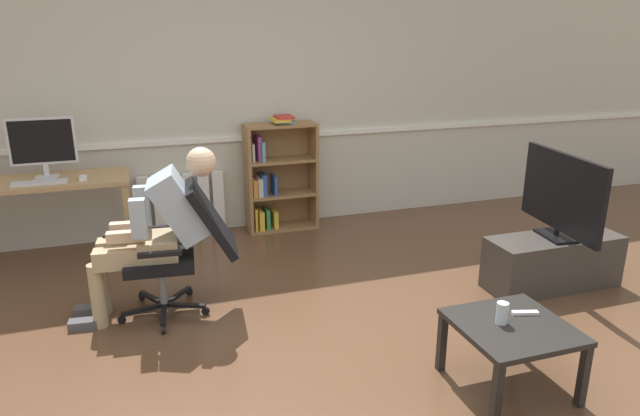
{
  "coord_description": "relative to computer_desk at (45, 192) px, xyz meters",
  "views": [
    {
      "loc": [
        -1.1,
        -2.87,
        1.95
      ],
      "look_at": [
        0.15,
        0.85,
        0.7
      ],
      "focal_mm": 31.78,
      "sensor_mm": 36.0,
      "label": 1
    }
  ],
  "objects": [
    {
      "name": "spare_remote",
      "position": [
        2.76,
        -2.66,
        -0.24
      ],
      "size": [
        0.15,
        0.08,
        0.02
      ],
      "primitive_type": "cube",
      "rotation": [
        0.0,
        0.0,
        4.43
      ],
      "color": "white",
      "rests_on": "coffee_table"
    },
    {
      "name": "office_chair",
      "position": [
        1.0,
        -1.23,
        -0.13
      ],
      "size": [
        0.87,
        0.62,
        0.95
      ],
      "rotation": [
        0.0,
        0.0,
        -1.67
      ],
      "color": "black",
      "rests_on": "ground_plane"
    },
    {
      "name": "coffee_table",
      "position": [
        2.62,
        -2.74,
        -0.3
      ],
      "size": [
        0.6,
        0.6,
        0.4
      ],
      "color": "black",
      "rests_on": "ground_plane"
    },
    {
      "name": "person_seated",
      "position": [
        0.82,
        -1.21,
        -0.0
      ],
      "size": [
        1.06,
        0.42,
        1.19
      ],
      "rotation": [
        0.0,
        0.0,
        -1.67
      ],
      "color": "tan",
      "rests_on": "ground_plane"
    },
    {
      "name": "back_wall",
      "position": [
        1.83,
        0.5,
        0.7
      ],
      "size": [
        12.0,
        0.13,
        2.7
      ],
      "color": "beige",
      "rests_on": "ground_plane"
    },
    {
      "name": "radiator",
      "position": [
        1.13,
        0.39,
        -0.34
      ],
      "size": [
        0.81,
        0.08,
        0.62
      ],
      "color": "white",
      "rests_on": "ground_plane"
    },
    {
      "name": "ground_plane",
      "position": [
        1.83,
        -2.15,
        -0.65
      ],
      "size": [
        18.0,
        18.0,
        0.0
      ],
      "primitive_type": "plane",
      "color": "brown"
    },
    {
      "name": "tv_stand",
      "position": [
        3.76,
        -1.72,
        -0.44
      ],
      "size": [
        1.06,
        0.38,
        0.41
      ],
      "color": "#3D3833",
      "rests_on": "ground_plane"
    },
    {
      "name": "keyboard",
      "position": [
        -0.01,
        -0.14,
        0.12
      ],
      "size": [
        0.42,
        0.12,
        0.02
      ],
      "primitive_type": "cube",
      "color": "silver",
      "rests_on": "computer_desk"
    },
    {
      "name": "drinking_glass",
      "position": [
        2.57,
        -2.7,
        -0.19
      ],
      "size": [
        0.07,
        0.07,
        0.12
      ],
      "primitive_type": "cylinder",
      "color": "silver",
      "rests_on": "coffee_table"
    },
    {
      "name": "computer_desk",
      "position": [
        0.0,
        0.0,
        0.0
      ],
      "size": [
        1.35,
        0.58,
        0.76
      ],
      "color": "tan",
      "rests_on": "ground_plane"
    },
    {
      "name": "bookshelf",
      "position": [
        2.06,
        0.29,
        -0.11
      ],
      "size": [
        0.7,
        0.29,
        1.14
      ],
      "color": "olive",
      "rests_on": "ground_plane"
    },
    {
      "name": "tv_screen",
      "position": [
        3.76,
        -1.72,
        0.11
      ],
      "size": [
        0.24,
        0.95,
        0.65
      ],
      "rotation": [
        0.0,
        0.0,
        1.45
      ],
      "color": "black",
      "rests_on": "tv_stand"
    },
    {
      "name": "imac_monitor",
      "position": [
        0.02,
        0.08,
        0.4
      ],
      "size": [
        0.52,
        0.14,
        0.5
      ],
      "color": "silver",
      "rests_on": "computer_desk"
    },
    {
      "name": "computer_mouse",
      "position": [
        0.32,
        -0.12,
        0.13
      ],
      "size": [
        0.06,
        0.1,
        0.03
      ],
      "primitive_type": "cube",
      "color": "white",
      "rests_on": "computer_desk"
    }
  ]
}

